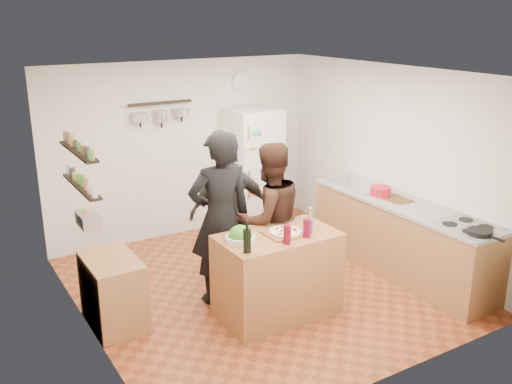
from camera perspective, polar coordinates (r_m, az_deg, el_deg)
room_shell at (r=6.73m, az=-1.27°, el=1.44°), size 4.20×4.20×4.20m
prep_island at (r=6.12m, az=2.16°, el=-8.26°), size 1.25×0.72×0.91m
pizza_board at (r=5.96m, az=2.96°, el=-4.12°), size 0.42×0.34×0.02m
pizza at (r=5.95m, az=2.96°, el=-3.95°), size 0.34×0.34×0.02m
salad_bowl at (r=5.76m, az=-1.57°, el=-4.67°), size 0.30×0.30×0.06m
wine_bottle at (r=5.47m, az=-0.89°, el=-4.91°), size 0.08×0.08×0.24m
wine_glass_near at (r=5.69m, az=3.13°, el=-4.29°), size 0.08×0.08×0.19m
wine_glass_far at (r=5.87m, az=5.09°, el=-3.63°), size 0.08×0.08×0.19m
pepper_mill at (r=6.19m, az=5.44°, el=-2.61°), size 0.05×0.05×0.17m
salt_canister at (r=5.98m, az=5.25°, el=-3.46°), size 0.09×0.09×0.14m
person_left at (r=6.21m, az=-3.58°, el=-2.63°), size 0.77×0.56×1.96m
person_center at (r=6.44m, az=1.32°, el=-2.74°), size 0.88×0.69×1.77m
person_back at (r=6.83m, az=-2.60°, el=-1.93°), size 1.05×0.61×1.68m
counter_run at (r=7.29m, az=14.25°, el=-4.47°), size 0.63×2.63×0.90m
stove_top at (r=6.56m, az=20.42°, el=-3.28°), size 0.60×0.62×0.02m
skillet at (r=6.34m, az=21.47°, el=-3.76°), size 0.26×0.26×0.05m
sink at (r=7.72m, az=10.06°, el=0.70°), size 0.50×0.80×0.03m
cutting_board at (r=7.22m, az=13.84°, el=-0.78°), size 0.30×0.40×0.02m
red_bowl at (r=7.32m, az=12.35°, el=0.11°), size 0.26×0.26×0.11m
fridge at (r=8.42m, az=-0.31°, el=2.30°), size 0.70×0.68×1.80m
wall_clock at (r=8.46m, az=-1.49°, el=10.99°), size 0.30×0.03×0.30m
spice_shelf_lower at (r=5.80m, az=-17.06°, el=0.56°), size 0.12×1.00×0.02m
spice_shelf_upper at (r=5.71m, az=-17.37°, el=3.91°), size 0.12×1.00×0.02m
produce_basket at (r=5.91m, az=-16.48°, el=-2.64°), size 0.18×0.35×0.14m
side_table at (r=6.16m, az=-14.10°, el=-9.59°), size 0.50×0.80×0.73m
pot_rack at (r=7.86m, az=-9.53°, el=8.77°), size 0.90×0.04×0.04m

